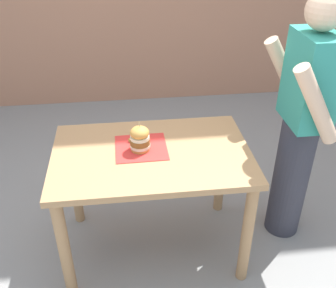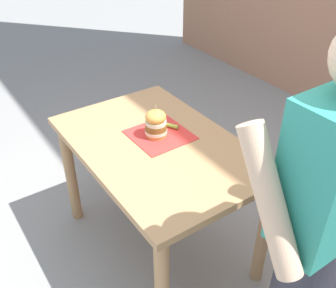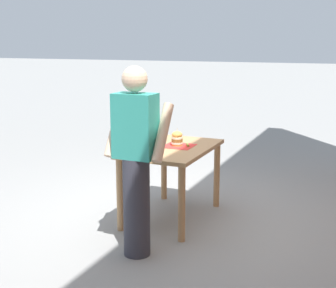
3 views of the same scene
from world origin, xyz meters
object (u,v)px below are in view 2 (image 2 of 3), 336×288
(pickle_spear, at_px, (170,126))
(diner_across_table, at_px, (315,235))
(sandwich, at_px, (156,123))
(patio_table, at_px, (158,163))

(pickle_spear, distance_m, diner_across_table, 1.05)
(sandwich, bearing_deg, diner_across_table, 92.31)
(patio_table, bearing_deg, diner_across_table, 94.45)
(sandwich, bearing_deg, patio_table, 63.17)
(pickle_spear, bearing_deg, diner_across_table, 86.08)
(patio_table, xyz_separation_m, diner_across_table, (-0.07, 0.96, 0.22))
(sandwich, xyz_separation_m, pickle_spear, (-0.11, -0.02, -0.06))
(diner_across_table, bearing_deg, sandwich, -87.69)
(sandwich, relative_size, diner_across_table, 0.11)
(diner_across_table, bearing_deg, patio_table, -85.55)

